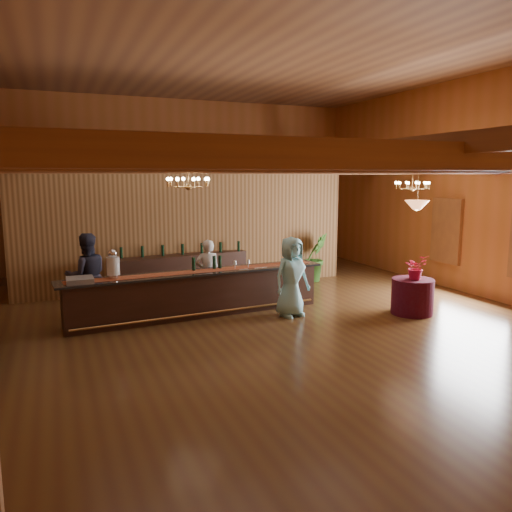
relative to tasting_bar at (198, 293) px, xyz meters
name	(u,v)px	position (x,y,z in m)	size (l,w,h in m)	color
floor	(258,319)	(1.08, -0.77, -0.50)	(14.00, 14.00, 0.00)	#4B2D17
ceiling	(258,47)	(1.08, -0.77, 5.00)	(14.00, 14.00, 0.00)	#8F5C36
wall_back	(178,184)	(1.08, 6.23, 2.25)	(12.00, 0.10, 5.50)	#AB5F2F
wall_right	(480,187)	(7.08, -0.77, 2.25)	(0.10, 14.00, 5.50)	#AB5F2F
beam_grid	(249,165)	(1.08, -0.26, 2.75)	(11.90, 13.90, 0.39)	#975C2E
support_posts	(267,248)	(1.08, -1.27, 1.10)	(9.20, 10.20, 3.20)	#975C2E
partition_wall	(191,231)	(0.58, 2.73, 1.05)	(9.00, 0.18, 3.10)	brown
window_right_back	(447,231)	(7.03, 0.23, 1.05)	(0.12, 1.05, 1.75)	white
backroom_boxes	(181,257)	(0.78, 4.73, 0.03)	(4.10, 0.60, 1.10)	black
tasting_bar	(198,293)	(0.00, 0.00, 0.00)	(5.89, 1.19, 0.99)	black
beverage_dispenser	(113,265)	(-1.77, -0.09, 0.77)	(0.26, 0.26, 0.60)	silver
glass_rack_tray	(80,280)	(-2.42, -0.23, 0.53)	(0.50, 0.50, 0.10)	gray
raffle_drum	(296,256)	(2.43, 0.14, 0.66)	(0.34, 0.24, 0.30)	#97643C
bar_bottle_0	(194,264)	(-0.06, 0.11, 0.63)	(0.07, 0.07, 0.30)	black
bar_bottle_1	(214,262)	(0.41, 0.15, 0.63)	(0.07, 0.07, 0.30)	black
bar_bottle_2	(220,262)	(0.55, 0.16, 0.63)	(0.07, 0.07, 0.30)	black
backbar_shelf	(183,273)	(0.25, 2.37, 0.00)	(3.51, 0.55, 0.99)	black
round_table	(412,296)	(4.41, -1.65, -0.10)	(0.91, 0.91, 0.78)	#3C0F1E
chandelier_left	(188,182)	(-0.45, -1.08, 2.41)	(0.80, 0.80, 0.45)	#AF8045
chandelier_right	(412,185)	(5.34, -0.32, 2.30)	(0.80, 0.80, 0.56)	#AF8045
pendant_lamp	(417,205)	(4.41, -1.65, 1.91)	(0.52, 0.52, 0.90)	#AF8045
bartender	(208,273)	(0.43, 0.71, 0.29)	(0.57, 0.38, 1.57)	silver
staff_second	(87,276)	(-2.24, 0.73, 0.42)	(0.89, 0.69, 1.83)	#282737
guest	(291,277)	(1.86, -0.79, 0.37)	(0.85, 0.55, 1.74)	#8AD1D6
floor_plant	(315,257)	(4.12, 2.26, 0.21)	(0.77, 0.62, 1.40)	#2E5C1B
table_flowers	(416,267)	(4.40, -1.71, 0.56)	(0.48, 0.42, 0.54)	#C8143D
table_vase	(414,271)	(4.49, -1.56, 0.44)	(0.15, 0.15, 0.30)	#AF8045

